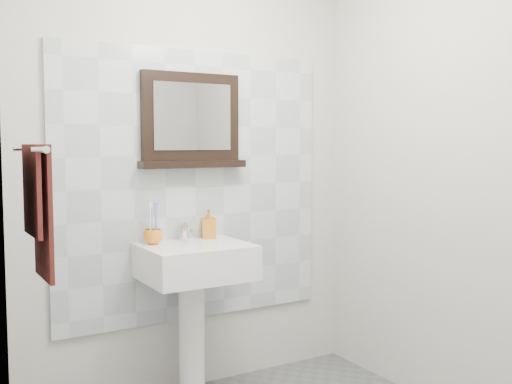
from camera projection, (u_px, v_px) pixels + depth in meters
back_wall at (194, 168)px, 3.35m from camera, size 2.00×0.01×2.50m
left_wall at (54, 187)px, 1.90m from camera, size 0.01×2.20×2.50m
right_wall at (475, 172)px, 2.92m from camera, size 0.01×2.20×2.50m
splashback at (195, 186)px, 3.35m from camera, size 1.60×0.02×1.50m
pedestal_sink at (195, 279)px, 3.15m from camera, size 0.55×0.44×0.96m
toothbrush_cup at (153, 237)px, 3.14m from camera, size 0.10×0.10×0.08m
toothbrushes at (153, 221)px, 3.13m from camera, size 0.05×0.04×0.21m
soap_dispenser at (209, 223)px, 3.34m from camera, size 0.10×0.10×0.17m
framed_mirror at (191, 123)px, 3.28m from camera, size 0.61×0.11×0.52m
towel_bar at (35, 149)px, 2.40m from camera, size 0.07×0.40×0.03m
hand_towel at (38, 201)px, 2.42m from camera, size 0.06×0.30×0.55m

